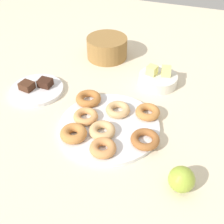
{
  "coord_description": "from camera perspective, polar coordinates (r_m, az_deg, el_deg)",
  "views": [
    {
      "loc": [
        0.23,
        -0.65,
        0.66
      ],
      "look_at": [
        0.0,
        0.03,
        0.04
      ],
      "focal_mm": 45.88,
      "sensor_mm": 36.0,
      "label": 1
    }
  ],
  "objects": [
    {
      "name": "fruit_bowl",
      "position": [
        1.16,
        9.09,
        6.36
      ],
      "size": [
        0.15,
        0.15,
        0.04
      ],
      "primitive_type": "cylinder",
      "color": "silver",
      "rests_on": "ground_plane"
    },
    {
      "name": "donut_1",
      "position": [
        0.91,
        -1.95,
        -3.71
      ],
      "size": [
        0.1,
        0.1,
        0.03
      ],
      "primitive_type": "torus",
      "rotation": [
        0.0,
        0.0,
        0.15
      ],
      "color": "tan",
      "rests_on": "donut_plate"
    },
    {
      "name": "brownie_far",
      "position": [
        1.14,
        -13.18,
        5.68
      ],
      "size": [
        0.05,
        0.05,
        0.03
      ],
      "primitive_type": "cube",
      "rotation": [
        0.0,
        0.0,
        -0.04
      ],
      "color": "#381E14",
      "rests_on": "cake_plate"
    },
    {
      "name": "donut_plate",
      "position": [
        0.95,
        -0.59,
        -2.8
      ],
      "size": [
        0.34,
        0.34,
        0.01
      ],
      "primitive_type": "cylinder",
      "color": "silver",
      "rests_on": "ground_plane"
    },
    {
      "name": "cake_plate",
      "position": [
        1.14,
        -14.73,
        4.28
      ],
      "size": [
        0.2,
        0.2,
        0.02
      ],
      "primitive_type": "cylinder",
      "color": "silver",
      "rests_on": "ground_plane"
    },
    {
      "name": "donut_0",
      "position": [
        0.99,
        1.19,
        0.49
      ],
      "size": [
        0.09,
        0.09,
        0.02
      ],
      "primitive_type": "torus",
      "rotation": [
        0.0,
        0.0,
        1.49
      ],
      "color": "tan",
      "rests_on": "donut_plate"
    },
    {
      "name": "donut_3",
      "position": [
        0.96,
        -5.26,
        -0.89
      ],
      "size": [
        0.12,
        0.12,
        0.02
      ],
      "primitive_type": "torus",
      "rotation": [
        0.0,
        0.0,
        4.01
      ],
      "color": "tan",
      "rests_on": "donut_plate"
    },
    {
      "name": "brownie_near",
      "position": [
        1.14,
        -16.62,
        5.01
      ],
      "size": [
        0.06,
        0.05,
        0.03
      ],
      "primitive_type": "cube",
      "rotation": [
        0.0,
        0.0,
        -0.18
      ],
      "color": "#472819",
      "rests_on": "cake_plate"
    },
    {
      "name": "donut_5",
      "position": [
        0.89,
        6.62,
        -5.43
      ],
      "size": [
        0.1,
        0.1,
        0.02
      ],
      "primitive_type": "torus",
      "rotation": [
        0.0,
        0.0,
        3.0
      ],
      "color": "#995B2D",
      "rests_on": "donut_plate"
    },
    {
      "name": "donut_6",
      "position": [
        0.9,
        -7.66,
        -4.26
      ],
      "size": [
        0.12,
        0.12,
        0.03
      ],
      "primitive_type": "torus",
      "rotation": [
        0.0,
        0.0,
        3.7
      ],
      "color": "#BC7A3D",
      "rests_on": "donut_plate"
    },
    {
      "name": "donut_4",
      "position": [
        0.86,
        -1.81,
        -7.18
      ],
      "size": [
        0.1,
        0.1,
        0.03
      ],
      "primitive_type": "torus",
      "rotation": [
        0.0,
        0.0,
        0.24
      ],
      "color": "#C6844C",
      "rests_on": "donut_plate"
    },
    {
      "name": "ground_plane",
      "position": [
        0.96,
        -0.59,
        -3.11
      ],
      "size": [
        2.4,
        2.4,
        0.0
      ],
      "primitive_type": "plane",
      "color": "beige"
    },
    {
      "name": "apple",
      "position": [
        0.8,
        13.69,
        -12.89
      ],
      "size": [
        0.07,
        0.07,
        0.07
      ],
      "primitive_type": "sphere",
      "color": "#93AD38",
      "rests_on": "ground_plane"
    },
    {
      "name": "donut_2",
      "position": [
        1.04,
        -4.71,
        2.69
      ],
      "size": [
        0.12,
        0.12,
        0.03
      ],
      "primitive_type": "torus",
      "rotation": [
        0.0,
        0.0,
        2.62
      ],
      "color": "#AD6B33",
      "rests_on": "donut_plate"
    },
    {
      "name": "melon_chunk_left",
      "position": [
        1.14,
        7.97,
        8.23
      ],
      "size": [
        0.04,
        0.04,
        0.04
      ],
      "primitive_type": "cube",
      "rotation": [
        0.0,
        0.0,
        -0.27
      ],
      "color": "#DBD67A",
      "rests_on": "fruit_bowl"
    },
    {
      "name": "melon_chunk_right",
      "position": [
        1.14,
        10.74,
        7.99
      ],
      "size": [
        0.04,
        0.04,
        0.04
      ],
      "primitive_type": "cube",
      "rotation": [
        0.0,
        0.0,
        0.17
      ],
      "color": "#DBD67A",
      "rests_on": "fruit_bowl"
    },
    {
      "name": "basket",
      "position": [
        1.31,
        -1.0,
        12.69
      ],
      "size": [
        0.25,
        0.25,
        0.09
      ],
      "primitive_type": "cylinder",
      "rotation": [
        0.0,
        0.0,
        4.02
      ],
      "color": "olive",
      "rests_on": "ground_plane"
    },
    {
      "name": "donut_7",
      "position": [
        0.98,
        7.12,
        -0.0
      ],
      "size": [
        0.12,
        0.12,
        0.03
      ],
      "primitive_type": "torus",
      "rotation": [
        0.0,
        0.0,
        0.92
      ],
      "color": "#BC7A3D",
      "rests_on": "donut_plate"
    }
  ]
}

